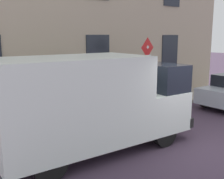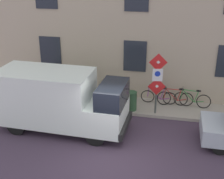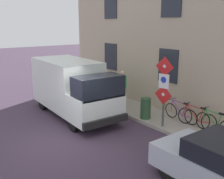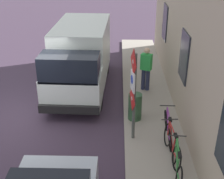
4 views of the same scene
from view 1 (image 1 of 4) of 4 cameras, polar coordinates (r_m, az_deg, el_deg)
The scene contains 10 objects.
ground_plane at distance 8.28m, azimuth 17.46°, elevation -10.77°, with size 80.00×80.00×0.00m, color #413143.
sidewalk_slab at distance 10.98m, azimuth -0.17°, elevation -4.50°, with size 1.81×17.68×0.14m, color #A39A8D.
building_facade at distance 11.63m, azimuth -4.01°, elevation 13.77°, with size 0.75×15.68×7.15m.
sign_post_stacked at distance 10.90m, azimuth 7.16°, elevation 4.66°, with size 0.18×0.56×2.68m.
delivery_van at distance 7.18m, azimuth -4.07°, elevation -2.45°, with size 2.20×5.40×2.50m.
bicycle_green at distance 12.98m, azimuth 8.88°, elevation -0.23°, with size 0.46×1.71×0.89m.
bicycle_red at distance 12.43m, azimuth 6.37°, elevation -0.65°, with size 0.46×1.71×0.89m.
bicycle_purple at distance 11.92m, azimuth 3.63°, elevation -1.11°, with size 0.46×1.71×0.89m.
pedestrian at distance 9.62m, azimuth -10.12°, elevation -0.76°, with size 0.47×0.41×1.72m.
litter_bin at distance 10.50m, azimuth 2.13°, elevation -2.31°, with size 0.44×0.44×0.90m, color #2D5133.
Camera 1 is at (-4.37, 6.37, 2.99)m, focal length 44.60 mm.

